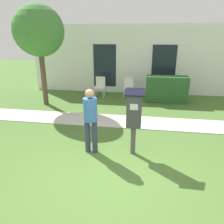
{
  "coord_description": "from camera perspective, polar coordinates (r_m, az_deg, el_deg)",
  "views": [
    {
      "loc": [
        0.63,
        -3.61,
        2.73
      ],
      "look_at": [
        -0.11,
        1.05,
        1.05
      ],
      "focal_mm": 35.0,
      "sensor_mm": 36.0,
      "label": 1
    }
  ],
  "objects": [
    {
      "name": "ground_plane",
      "position": [
        4.57,
        -0.76,
        -17.07
      ],
      "size": [
        40.0,
        40.0,
        0.0
      ],
      "primitive_type": "plane",
      "color": "#476B2D"
    },
    {
      "name": "sidewalk",
      "position": [
        7.26,
        3.37,
        -2.46
      ],
      "size": [
        12.0,
        1.1,
        0.02
      ],
      "color": "beige",
      "rests_on": "ground"
    },
    {
      "name": "building_facade",
      "position": [
        10.75,
        5.76,
        13.43
      ],
      "size": [
        10.0,
        0.26,
        3.2
      ],
      "color": "white",
      "rests_on": "ground"
    },
    {
      "name": "parking_meter",
      "position": [
        5.02,
        5.76,
        -0.48
      ],
      "size": [
        0.44,
        0.31,
        1.59
      ],
      "color": "#4C4C4C",
      "rests_on": "ground"
    },
    {
      "name": "person_standing",
      "position": [
        5.11,
        -5.66,
        -1.15
      ],
      "size": [
        0.32,
        0.32,
        1.58
      ],
      "rotation": [
        0.0,
        0.0,
        0.61
      ],
      "color": "#333851",
      "rests_on": "ground"
    },
    {
      "name": "outdoor_chair_left",
      "position": [
        10.19,
        -3.12,
        7.07
      ],
      "size": [
        0.44,
        0.44,
        0.9
      ],
      "rotation": [
        0.0,
        0.0,
        -0.33
      ],
      "color": "white",
      "rests_on": "ground"
    },
    {
      "name": "outdoor_chair_middle",
      "position": [
        10.03,
        4.31,
        6.85
      ],
      "size": [
        0.44,
        0.44,
        0.9
      ],
      "rotation": [
        0.0,
        0.0,
        -0.15
      ],
      "color": "white",
      "rests_on": "ground"
    },
    {
      "name": "hedge_row",
      "position": [
        9.54,
        14.04,
        5.79
      ],
      "size": [
        1.72,
        0.6,
        1.1
      ],
      "color": "#285628",
      "rests_on": "ground"
    },
    {
      "name": "tree",
      "position": [
        9.11,
        -18.58,
        19.35
      ],
      "size": [
        1.9,
        1.9,
        3.82
      ],
      "color": "brown",
      "rests_on": "ground"
    }
  ]
}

